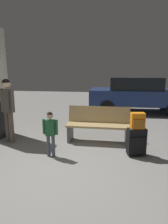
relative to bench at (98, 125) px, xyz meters
The scene contains 7 objects.
ground_plane 2.41m from the bench, 104.29° to the left, with size 18.00×18.00×0.10m, color gray.
bench is the anchor object (origin of this frame).
suitcase 1.16m from the bench, 40.76° to the right, with size 0.42×0.31×0.60m.
backpack_bright 1.20m from the bench, 40.80° to the right, with size 0.30×0.23×0.34m.
child 1.42m from the bench, 130.67° to the right, with size 0.33×0.20×0.97m.
adult 2.32m from the bench, behind, with size 0.49×0.32×1.60m.
parked_car_near 4.11m from the bench, 70.61° to the left, with size 4.13×1.87×1.51m.
Camera 1 is at (0.95, -3.08, 1.81)m, focal length 31.26 mm.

